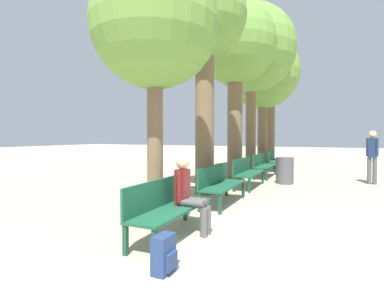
# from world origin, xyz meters

# --- Properties ---
(ground_plane) EXTENTS (80.00, 80.00, 0.00)m
(ground_plane) POSITION_xyz_m (0.00, 0.00, 0.00)
(ground_plane) COLOR #B7A88E
(bench_row_0) EXTENTS (0.53, 1.86, 0.87)m
(bench_row_0) POSITION_xyz_m (-2.02, 0.34, 0.50)
(bench_row_0) COLOR #195138
(bench_row_0) RESTS_ON ground_plane
(bench_row_1) EXTENTS (0.53, 1.86, 0.87)m
(bench_row_1) POSITION_xyz_m (-2.02, 2.76, 0.50)
(bench_row_1) COLOR #195138
(bench_row_1) RESTS_ON ground_plane
(bench_row_2) EXTENTS (0.53, 1.86, 0.87)m
(bench_row_2) POSITION_xyz_m (-2.02, 5.18, 0.50)
(bench_row_2) COLOR #195138
(bench_row_2) RESTS_ON ground_plane
(bench_row_3) EXTENTS (0.53, 1.86, 0.87)m
(bench_row_3) POSITION_xyz_m (-2.02, 7.61, 0.50)
(bench_row_3) COLOR #195138
(bench_row_3) RESTS_ON ground_plane
(bench_row_4) EXTENTS (0.53, 1.86, 0.87)m
(bench_row_4) POSITION_xyz_m (-2.02, 10.03, 0.50)
(bench_row_4) COLOR #195138
(bench_row_4) RESTS_ON ground_plane
(tree_row_0) EXTENTS (2.43, 2.43, 4.86)m
(tree_row_0) POSITION_xyz_m (-2.78, 1.22, 3.61)
(tree_row_0) COLOR brown
(tree_row_0) RESTS_ON ground_plane
(tree_row_1) EXTENTS (2.21, 2.21, 5.83)m
(tree_row_1) POSITION_xyz_m (-2.78, 3.72, 4.49)
(tree_row_1) COLOR brown
(tree_row_1) RESTS_ON ground_plane
(tree_row_2) EXTENTS (2.86, 2.86, 6.22)m
(tree_row_2) POSITION_xyz_m (-2.78, 6.52, 4.67)
(tree_row_2) COLOR brown
(tree_row_2) RESTS_ON ground_plane
(tree_row_3) EXTENTS (3.70, 3.70, 7.06)m
(tree_row_3) POSITION_xyz_m (-2.78, 8.87, 5.16)
(tree_row_3) COLOR brown
(tree_row_3) RESTS_ON ground_plane
(tree_row_4) EXTENTS (3.57, 3.57, 6.48)m
(tree_row_4) POSITION_xyz_m (-2.78, 11.34, 4.64)
(tree_row_4) COLOR brown
(tree_row_4) RESTS_ON ground_plane
(tree_row_5) EXTENTS (2.76, 2.76, 6.12)m
(tree_row_5) POSITION_xyz_m (-2.78, 13.61, 4.63)
(tree_row_5) COLOR brown
(tree_row_5) RESTS_ON ground_plane
(person_seated) EXTENTS (0.57, 0.32, 1.23)m
(person_seated) POSITION_xyz_m (-1.79, 0.61, 0.66)
(person_seated) COLOR #4C4C4C
(person_seated) RESTS_ON ground_plane
(backpack) EXTENTS (0.21, 0.30, 0.43)m
(backpack) POSITION_xyz_m (-1.44, -0.77, 0.21)
(backpack) COLOR navy
(backpack) RESTS_ON ground_plane
(pedestrian_near) EXTENTS (0.35, 0.29, 1.71)m
(pedestrian_near) POSITION_xyz_m (1.49, 7.38, 0.98)
(pedestrian_near) COLOR #4C4C4C
(pedestrian_near) RESTS_ON ground_plane
(trash_bin) EXTENTS (0.55, 0.55, 0.85)m
(trash_bin) POSITION_xyz_m (-1.06, 6.35, 0.43)
(trash_bin) COLOR #4C4C51
(trash_bin) RESTS_ON ground_plane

